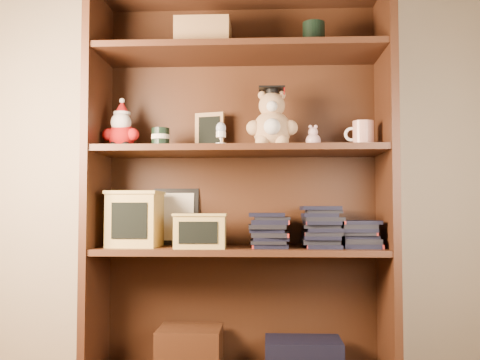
% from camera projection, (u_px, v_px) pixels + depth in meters
% --- Properties ---
extents(bookcase, '(1.20, 0.35, 1.60)m').
position_uv_depth(bookcase, '(240.00, 191.00, 2.31)').
color(bookcase, '#402112').
rests_on(bookcase, ground).
extents(shelf_lower, '(1.14, 0.33, 0.02)m').
position_uv_depth(shelf_lower, '(240.00, 250.00, 2.24)').
color(shelf_lower, '#402112').
rests_on(shelf_lower, ground).
extents(shelf_upper, '(1.14, 0.33, 0.02)m').
position_uv_depth(shelf_upper, '(240.00, 151.00, 2.27)').
color(shelf_upper, '#402112').
rests_on(shelf_upper, ground).
extents(santa_plush, '(0.15, 0.11, 0.22)m').
position_uv_depth(santa_plush, '(121.00, 129.00, 2.29)').
color(santa_plush, '#A50F0F').
rests_on(santa_plush, shelf_upper).
extents(teachers_tin, '(0.07, 0.07, 0.08)m').
position_uv_depth(teachers_tin, '(161.00, 138.00, 2.28)').
color(teachers_tin, black).
rests_on(teachers_tin, shelf_upper).
extents(chalkboard_plaque, '(0.13, 0.09, 0.16)m').
position_uv_depth(chalkboard_plaque, '(210.00, 133.00, 2.39)').
color(chalkboard_plaque, '#9E7547').
rests_on(chalkboard_plaque, shelf_upper).
extents(egg_cup, '(0.04, 0.04, 0.09)m').
position_uv_depth(egg_cup, '(221.00, 133.00, 2.20)').
color(egg_cup, white).
rests_on(egg_cup, shelf_upper).
extents(grad_teddy_bear, '(0.21, 0.18, 0.25)m').
position_uv_depth(grad_teddy_bear, '(272.00, 124.00, 2.26)').
color(grad_teddy_bear, tan).
rests_on(grad_teddy_bear, shelf_upper).
extents(pink_figurine, '(0.06, 0.06, 0.10)m').
position_uv_depth(pink_figurine, '(313.00, 139.00, 2.25)').
color(pink_figurine, beige).
rests_on(pink_figurine, shelf_upper).
extents(teacher_mug, '(0.12, 0.08, 0.10)m').
position_uv_depth(teacher_mug, '(363.00, 134.00, 2.24)').
color(teacher_mug, silver).
rests_on(teacher_mug, shelf_upper).
extents(certificate_frame, '(0.19, 0.05, 0.24)m').
position_uv_depth(certificate_frame, '(176.00, 217.00, 2.40)').
color(certificate_frame, black).
rests_on(certificate_frame, shelf_lower).
extents(treats_box, '(0.21, 0.21, 0.22)m').
position_uv_depth(treats_box, '(135.00, 219.00, 2.27)').
color(treats_box, tan).
rests_on(treats_box, shelf_lower).
extents(pencils_box, '(0.21, 0.15, 0.14)m').
position_uv_depth(pencils_box, '(200.00, 231.00, 2.19)').
color(pencils_box, tan).
rests_on(pencils_box, shelf_lower).
extents(book_stack_left, '(0.14, 0.20, 0.14)m').
position_uv_depth(book_stack_left, '(269.00, 229.00, 2.24)').
color(book_stack_left, black).
rests_on(book_stack_left, shelf_lower).
extents(book_stack_mid, '(0.14, 0.20, 0.18)m').
position_uv_depth(book_stack_mid, '(321.00, 225.00, 2.23)').
color(book_stack_mid, black).
rests_on(book_stack_mid, shelf_lower).
extents(book_stack_right, '(0.14, 0.20, 0.11)m').
position_uv_depth(book_stack_right, '(359.00, 233.00, 2.22)').
color(book_stack_right, black).
rests_on(book_stack_right, shelf_lower).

